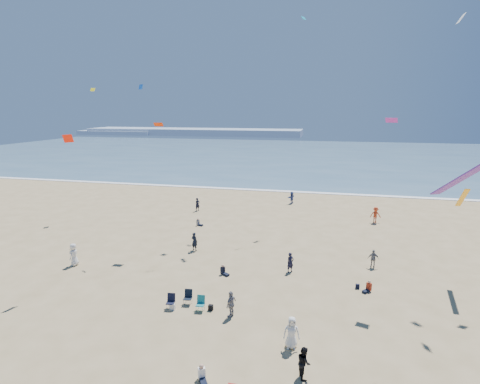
# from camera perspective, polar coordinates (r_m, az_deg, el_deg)

# --- Properties ---
(ocean) EXTENTS (220.00, 100.00, 0.06)m
(ocean) POSITION_cam_1_polar(r_m,az_deg,el_deg) (109.69, 9.32, 5.59)
(ocean) COLOR #476B84
(ocean) RESTS_ON ground
(surf_line) EXTENTS (220.00, 1.20, 0.08)m
(surf_line) POSITION_cam_1_polar(r_m,az_deg,el_deg) (60.50, 6.07, 0.14)
(surf_line) COLOR white
(surf_line) RESTS_ON ground
(headland_far) EXTENTS (110.00, 20.00, 3.20)m
(headland_far) POSITION_cam_1_polar(r_m,az_deg,el_deg) (195.87, -7.08, 9.09)
(headland_far) COLOR #7A8EA8
(headland_far) RESTS_ON ground
(headland_near) EXTENTS (40.00, 14.00, 2.00)m
(headland_near) POSITION_cam_1_polar(r_m,az_deg,el_deg) (208.64, -18.06, 8.61)
(headland_near) COLOR #7A8EA8
(headland_near) RESTS_ON ground
(standing_flyers) EXTENTS (36.64, 37.65, 1.92)m
(standing_flyers) POSITION_cam_1_polar(r_m,az_deg,el_deg) (33.13, 8.53, -8.97)
(standing_flyers) COLOR black
(standing_flyers) RESTS_ON ground
(seated_group) EXTENTS (18.27, 26.89, 0.84)m
(seated_group) POSITION_cam_1_polar(r_m,az_deg,el_deg) (27.24, 2.96, -14.80)
(seated_group) COLOR white
(seated_group) RESTS_ON ground
(chair_cluster) EXTENTS (2.66, 1.46, 1.00)m
(chair_cluster) POSITION_cam_1_polar(r_m,az_deg,el_deg) (26.00, -8.22, -16.13)
(chair_cluster) COLOR black
(chair_cluster) RESTS_ON ground
(white_tote) EXTENTS (0.35, 0.20, 0.40)m
(white_tote) POSITION_cam_1_polar(r_m,az_deg,el_deg) (26.10, -10.27, -16.85)
(white_tote) COLOR silver
(white_tote) RESTS_ON ground
(black_backpack) EXTENTS (0.30, 0.22, 0.38)m
(black_backpack) POSITION_cam_1_polar(r_m,az_deg,el_deg) (25.74, -4.49, -17.15)
(black_backpack) COLOR black
(black_backpack) RESTS_ON ground
(navy_bag) EXTENTS (0.28, 0.18, 0.34)m
(navy_bag) POSITION_cam_1_polar(r_m,az_deg,el_deg) (29.66, 17.47, -13.55)
(navy_bag) COLOR black
(navy_bag) RESTS_ON ground
(kites_aloft) EXTENTS (43.00, 37.55, 29.70)m
(kites_aloft) POSITION_cam_1_polar(r_m,az_deg,el_deg) (26.57, 18.85, 17.18)
(kites_aloft) COLOR #421F8C
(kites_aloft) RESTS_ON ground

